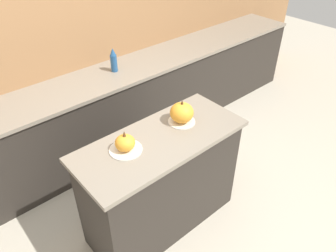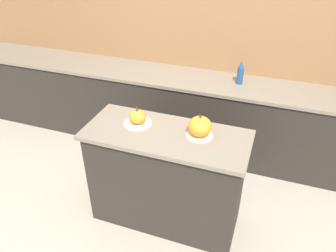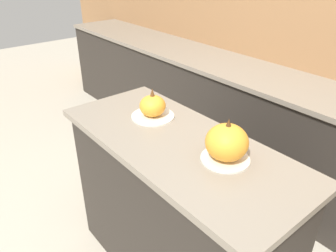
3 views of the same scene
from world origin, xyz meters
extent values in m
cube|color=#2D2823|center=(0.00, 0.00, 0.45)|extent=(1.27, 0.51, 0.90)
cube|color=gray|center=(0.00, 0.00, 0.91)|extent=(1.33, 0.57, 0.03)
cube|color=#2D2823|center=(0.00, 1.17, 0.43)|extent=(6.00, 0.56, 0.87)
cube|color=gray|center=(0.00, 1.17, 0.88)|extent=(6.00, 0.60, 0.03)
cylinder|color=silver|center=(-0.27, 0.06, 0.94)|extent=(0.23, 0.23, 0.01)
ellipsoid|color=orange|center=(-0.27, 0.06, 1.00)|extent=(0.14, 0.14, 0.12)
cone|color=brown|center=(-0.27, 0.06, 1.07)|extent=(0.03, 0.03, 0.05)
cylinder|color=silver|center=(0.26, 0.05, 0.94)|extent=(0.21, 0.21, 0.01)
ellipsoid|color=orange|center=(0.26, 0.05, 1.02)|extent=(0.18, 0.18, 0.16)
cone|color=#4C2D14|center=(0.26, 0.05, 1.11)|extent=(0.03, 0.03, 0.04)
camera|label=1|loc=(-1.20, -1.46, 2.42)|focal=35.00mm
camera|label=2|loc=(0.74, -2.03, 2.36)|focal=35.00mm
camera|label=3|loc=(1.01, -0.89, 1.74)|focal=35.00mm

